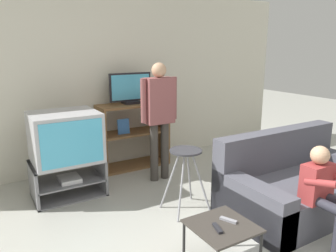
# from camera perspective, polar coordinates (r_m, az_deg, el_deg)

# --- Properties ---
(wall_back) EXTENTS (6.40, 0.06, 2.60)m
(wall_back) POSITION_cam_1_polar(r_m,az_deg,el_deg) (4.99, -10.00, 7.86)
(wall_back) COLOR silver
(wall_back) RESTS_ON ground_plane
(tv_stand) EXTENTS (0.83, 0.56, 0.45)m
(tv_stand) POSITION_cam_1_polar(r_m,az_deg,el_deg) (4.23, -17.01, -8.69)
(tv_stand) COLOR slate
(tv_stand) RESTS_ON ground_plane
(television_main) EXTENTS (0.77, 0.68, 0.59)m
(television_main) POSITION_cam_1_polar(r_m,az_deg,el_deg) (4.09, -17.48, -1.78)
(television_main) COLOR #B2B2B7
(television_main) RESTS_ON tv_stand
(media_shelf) EXTENTS (1.04, 0.43, 0.97)m
(media_shelf) POSITION_cam_1_polar(r_m,az_deg,el_deg) (4.96, -6.08, -1.51)
(media_shelf) COLOR brown
(media_shelf) RESTS_ON ground_plane
(television_flat) EXTENTS (0.65, 0.20, 0.45)m
(television_flat) POSITION_cam_1_polar(r_m,az_deg,el_deg) (4.84, -6.56, 6.40)
(television_flat) COLOR black
(television_flat) RESTS_ON media_shelf
(folding_stool) EXTENTS (0.45, 0.39, 0.71)m
(folding_stool) POSITION_cam_1_polar(r_m,az_deg,el_deg) (3.58, 3.09, -6.26)
(folding_stool) COLOR #99999E
(folding_stool) RESTS_ON ground_plane
(snack_table) EXTENTS (0.49, 0.49, 0.40)m
(snack_table) POSITION_cam_1_polar(r_m,az_deg,el_deg) (2.80, 9.37, -17.38)
(snack_table) COLOR #38332D
(snack_table) RESTS_ON ground_plane
(remote_control_black) EXTENTS (0.08, 0.15, 0.02)m
(remote_control_black) POSITION_cam_1_polar(r_m,az_deg,el_deg) (2.71, 8.60, -17.18)
(remote_control_black) COLOR #232328
(remote_control_black) RESTS_ON snack_table
(remote_control_white) EXTENTS (0.09, 0.15, 0.02)m
(remote_control_white) POSITION_cam_1_polar(r_m,az_deg,el_deg) (2.83, 10.46, -15.80)
(remote_control_white) COLOR gray
(remote_control_white) RESTS_ON snack_table
(couch) EXTENTS (1.79, 0.97, 0.84)m
(couch) POSITION_cam_1_polar(r_m,az_deg,el_deg) (4.02, 21.60, -9.54)
(couch) COLOR #4C4C56
(couch) RESTS_ON ground_plane
(person_standing_adult) EXTENTS (0.53, 0.20, 1.59)m
(person_standing_adult) POSITION_cam_1_polar(r_m,az_deg,el_deg) (4.32, -1.54, 2.69)
(person_standing_adult) COLOR #3D3833
(person_standing_adult) RESTS_ON ground_plane
(person_seated_child) EXTENTS (0.33, 0.43, 0.92)m
(person_seated_child) POSITION_cam_1_polar(r_m,az_deg,el_deg) (3.32, 25.60, -9.80)
(person_seated_child) COLOR #2D2D38
(person_seated_child) RESTS_ON ground_plane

